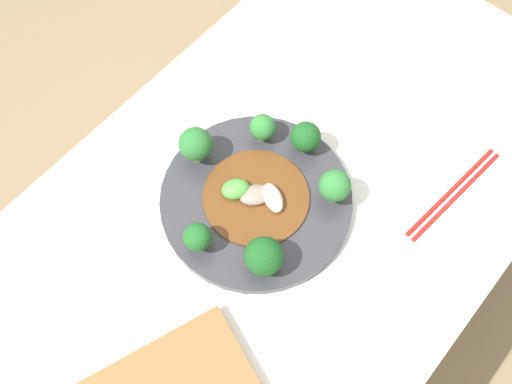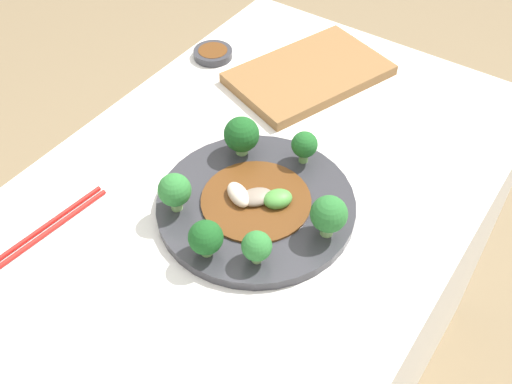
% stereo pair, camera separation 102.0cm
% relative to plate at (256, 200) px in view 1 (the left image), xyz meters
% --- Properties ---
extents(ground_plane, '(8.00, 8.00, 0.00)m').
position_rel_plate_xyz_m(ground_plane, '(-0.03, 0.03, -0.73)').
color(ground_plane, '#7F6B4C').
extents(table, '(1.14, 0.65, 0.72)m').
position_rel_plate_xyz_m(table, '(-0.03, 0.03, -0.37)').
color(table, silver).
rests_on(table, ground_plane).
extents(plate, '(0.30, 0.30, 0.02)m').
position_rel_plate_xyz_m(plate, '(0.00, 0.00, 0.00)').
color(plate, '#333338').
rests_on(plate, table).
extents(broccoli_northwest, '(0.05, 0.05, 0.06)m').
position_rel_plate_xyz_m(broccoli_northwest, '(-0.08, 0.09, 0.05)').
color(broccoli_northwest, '#89B76B').
rests_on(broccoli_northwest, plate).
extents(broccoli_northeast, '(0.06, 0.06, 0.07)m').
position_rel_plate_xyz_m(broccoli_northeast, '(0.08, 0.08, 0.05)').
color(broccoli_northeast, '#89B76B').
rests_on(broccoli_northeast, plate).
extents(broccoli_east, '(0.04, 0.04, 0.06)m').
position_rel_plate_xyz_m(broccoli_east, '(0.12, -0.01, 0.04)').
color(broccoli_east, '#70A356').
rests_on(broccoli_east, plate).
extents(broccoli_south, '(0.05, 0.05, 0.07)m').
position_rel_plate_xyz_m(broccoli_south, '(0.01, -0.12, 0.05)').
color(broccoli_south, '#89B76B').
rests_on(broccoli_south, plate).
extents(broccoli_southwest, '(0.04, 0.04, 0.05)m').
position_rel_plate_xyz_m(broccoli_southwest, '(-0.09, -0.06, 0.04)').
color(broccoli_southwest, '#89B76B').
rests_on(broccoli_southwest, plate).
extents(broccoli_west, '(0.05, 0.05, 0.06)m').
position_rel_plate_xyz_m(broccoli_west, '(-0.12, 0.00, 0.04)').
color(broccoli_west, '#70A356').
rests_on(broccoli_west, plate).
extents(stirfry_center, '(0.17, 0.17, 0.02)m').
position_rel_plate_xyz_m(stirfry_center, '(0.00, -0.00, 0.01)').
color(stirfry_center, '#5B3314').
rests_on(stirfry_center, plate).
extents(chopsticks, '(0.22, 0.04, 0.01)m').
position_rel_plate_xyz_m(chopsticks, '(-0.21, 0.23, -0.00)').
color(chopsticks, red).
rests_on(chopsticks, table).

